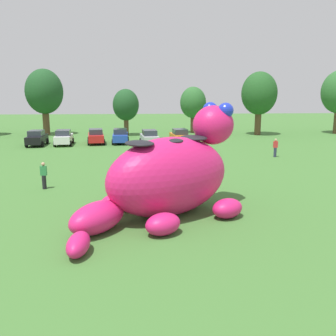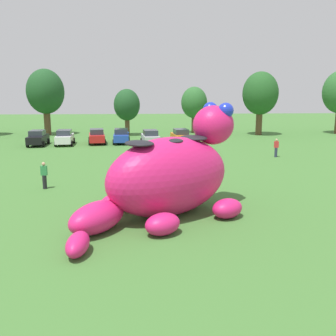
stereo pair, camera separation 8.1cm
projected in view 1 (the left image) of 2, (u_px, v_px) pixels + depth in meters
ground_plane at (159, 213)px, 19.18m from camera, size 160.00×160.00×0.00m
giant_inflatable_creature at (169, 175)px, 18.60m from camera, size 8.80×9.30×5.50m
car_black at (37, 138)px, 42.11m from camera, size 2.06×4.16×1.72m
car_white at (64, 137)px, 42.57m from camera, size 2.19×4.22×1.72m
car_red at (96, 136)px, 43.60m from camera, size 2.36×4.29×1.72m
car_blue at (120, 136)px, 43.87m from camera, size 2.08×4.17×1.72m
car_silver at (149, 137)px, 42.57m from camera, size 2.30×4.27×1.72m
car_orange at (180, 136)px, 43.60m from camera, size 2.30×4.27×1.72m
tree_left at (44, 92)px, 51.07m from camera, size 5.02×5.02×8.91m
tree_mid_left at (126, 105)px, 50.90m from camera, size 3.52×3.52×6.25m
tree_centre_left at (193, 103)px, 53.97m from camera, size 3.70×3.70×6.57m
tree_centre at (259, 94)px, 51.26m from camera, size 4.82×4.82×8.56m
spectator_near_inflatable at (44, 176)px, 23.69m from camera, size 0.38×0.26×1.71m
spectator_mid_field at (197, 165)px, 26.97m from camera, size 0.38×0.26×1.71m
spectator_by_cars at (197, 144)px, 37.81m from camera, size 0.38×0.26×1.71m
spectator_wandering at (275, 148)px, 34.97m from camera, size 0.38×0.26×1.71m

